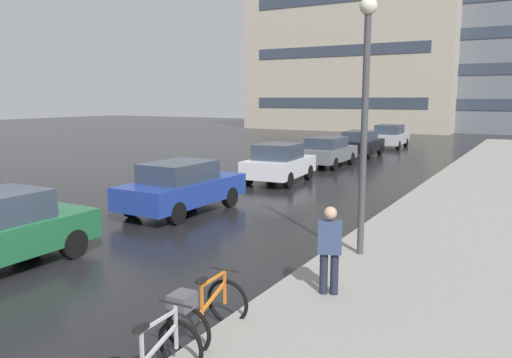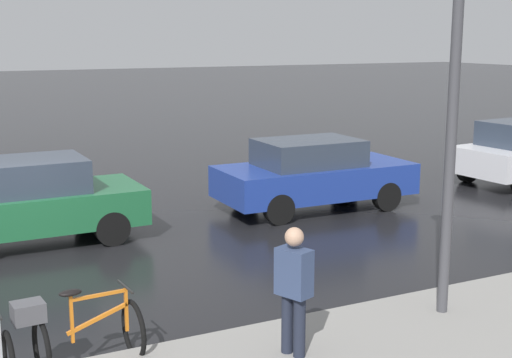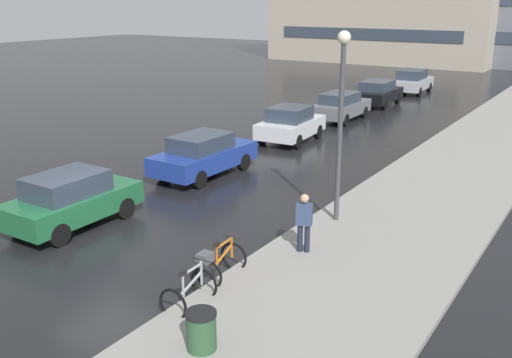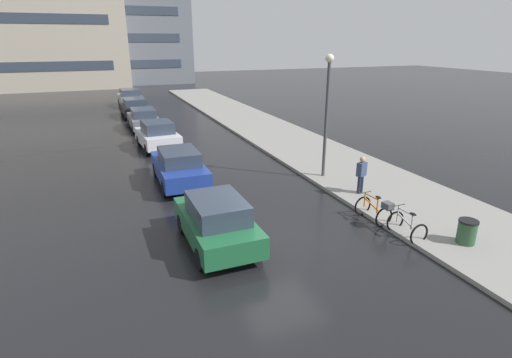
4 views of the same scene
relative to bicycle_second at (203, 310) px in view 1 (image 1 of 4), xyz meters
name	(u,v)px [view 1 (image 1 of 4)]	position (x,y,z in m)	size (l,w,h in m)	color
ground_plane	(38,295)	(-3.61, -0.03, -0.50)	(140.00, 140.00, 0.00)	black
sidewalk_kerb	(473,216)	(2.39, 9.97, -0.43)	(4.80, 60.00, 0.14)	gray
bicycle_second	(203,310)	(0.00, 0.00, 0.00)	(0.79, 1.43, 0.99)	black
car_blue	(182,187)	(-5.48, 6.47, 0.29)	(1.93, 4.33, 1.56)	navy
car_white	(279,163)	(-5.42, 12.82, 0.32)	(2.20, 3.83, 1.62)	silver
car_grey	(327,151)	(-5.54, 18.46, 0.28)	(1.90, 4.11, 1.51)	slate
car_black	(360,143)	(-5.60, 23.88, 0.29)	(2.09, 4.19, 1.52)	black
car_silver	(390,136)	(-5.40, 29.74, 0.33)	(2.11, 4.23, 1.62)	#B2B5BA
pedestrian	(330,249)	(0.98, 2.28, 0.44)	(0.46, 0.37, 1.67)	#1E2333
streetlamp	(365,100)	(0.73, 4.73, 2.92)	(0.36, 0.36, 5.46)	#424247
building_facade_main	(450,56)	(-5.23, 51.66, 7.43)	(20.96, 7.51, 15.86)	slate
building_facade_side	(349,53)	(-15.13, 48.24, 7.82)	(22.72, 7.07, 16.64)	#B2A893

